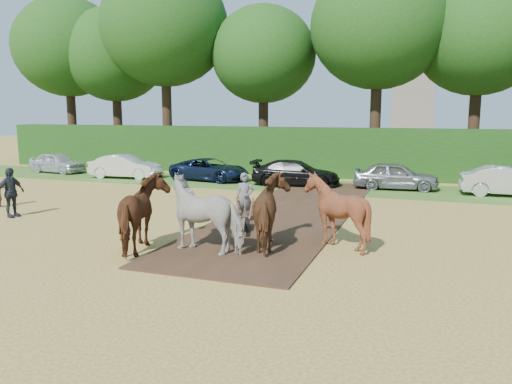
# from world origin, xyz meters

# --- Properties ---
(ground) EXTENTS (120.00, 120.00, 0.00)m
(ground) POSITION_xyz_m (0.00, 0.00, 0.00)
(ground) COLOR gold
(ground) RESTS_ON ground
(earth_strip) EXTENTS (4.50, 17.00, 0.05)m
(earth_strip) POSITION_xyz_m (1.50, 7.00, 0.03)
(earth_strip) COLOR #472D1C
(earth_strip) RESTS_ON ground
(grass_verge) EXTENTS (50.00, 5.00, 0.03)m
(grass_verge) POSITION_xyz_m (0.00, 14.00, 0.01)
(grass_verge) COLOR #38601E
(grass_verge) RESTS_ON ground
(hedgerow) EXTENTS (46.00, 1.60, 3.00)m
(hedgerow) POSITION_xyz_m (0.00, 18.50, 1.50)
(hedgerow) COLOR #14380F
(hedgerow) RESTS_ON ground
(spectator_far) EXTENTS (0.66, 1.18, 1.90)m
(spectator_far) POSITION_xyz_m (-8.35, 2.58, 0.95)
(spectator_far) COLOR #21262D
(spectator_far) RESTS_ON ground
(plough_team) EXTENTS (7.24, 6.13, 2.17)m
(plough_team) POSITION_xyz_m (1.48, 1.47, 1.08)
(plough_team) COLOR #5C2A17
(plough_team) RESTS_ON ground
(parked_cars) EXTENTS (41.71, 3.59, 1.44)m
(parked_cars) POSITION_xyz_m (4.67, 13.98, 0.70)
(parked_cars) COLOR silver
(parked_cars) RESTS_ON ground
(treeline) EXTENTS (48.70, 10.60, 14.21)m
(treeline) POSITION_xyz_m (-1.69, 21.69, 8.97)
(treeline) COLOR #382616
(treeline) RESTS_ON ground
(church) EXTENTS (5.20, 5.20, 27.00)m
(church) POSITION_xyz_m (4.00, 55.00, 13.73)
(church) COLOR slate
(church) RESTS_ON ground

